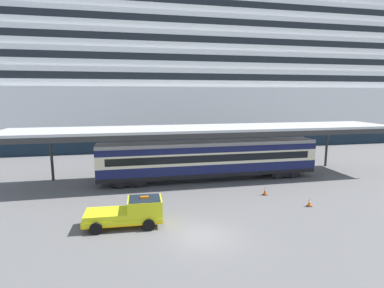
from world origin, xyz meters
name	(u,v)px	position (x,y,z in m)	size (l,w,h in m)	color
ground_plane	(203,236)	(0.00, 0.00, 0.00)	(400.00, 400.00, 0.00)	#5C5A5B
cruise_ship	(182,71)	(6.29, 42.54, 13.43)	(161.83, 25.41, 39.91)	black
platform_canopy	(209,129)	(3.77, 12.82, 5.30)	(39.89, 6.32, 5.53)	#BCBCBC
train_carriage	(210,159)	(3.77, 12.41, 2.31)	(22.57, 2.81, 4.11)	black
service_truck	(131,212)	(-4.38, 2.60, 0.99)	(5.28, 2.41, 2.02)	yellow
traffic_cone_near	(265,191)	(7.38, 6.74, 0.38)	(0.36, 0.36, 0.77)	black
traffic_cone_mid	(309,202)	(9.59, 3.37, 0.32)	(0.36, 0.36, 0.65)	black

